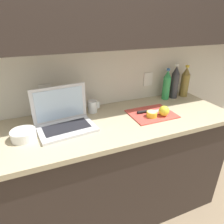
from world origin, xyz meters
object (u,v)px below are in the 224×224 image
Objects in this scene: laptop at (64,118)px; lemon_whole_beside at (164,111)px; knife at (147,111)px; bottle_oil_tall at (175,83)px; bowl_white at (24,135)px; lemon_half_cut at (152,114)px; bottle_water_clear at (185,82)px; bottle_green_soda at (166,85)px; cutting_board at (152,114)px; measuring_cup at (93,106)px.

lemon_whole_beside is (0.73, -0.13, -0.02)m from laptop.
knife is (0.65, -0.03, -0.05)m from laptop.
bottle_oil_tall is 1.35m from bowl_white.
lemon_half_cut is 0.27× the size of bottle_water_clear.
bowl_white is at bearing -173.54° from laptop.
bottle_water_clear reaches higher than laptop.
laptop is at bearing -169.44° from bottle_green_soda.
bowl_white is at bearing -168.99° from bottle_green_soda.
bottle_green_soda reaches higher than bowl_white.
bottle_green_soda is (0.97, 0.18, 0.07)m from laptop.
laptop is 0.67m from cutting_board.
bottle_green_soda is at bearing 37.17° from knife.
cutting_board is 0.47m from measuring_cup.
laptop is 0.30m from measuring_cup.
measuring_cup is at bearing 158.05° from knife.
bottle_oil_tall is at bearing 30.97° from knife.
measuring_cup is at bearing -178.61° from bottle_water_clear.
bottle_green_soda is (0.30, 0.24, 0.13)m from cutting_board.
bottle_oil_tall is at bearing 1.59° from measuring_cup.
bottle_green_soda is at bearing 11.01° from bowl_white.
lemon_half_cut is at bearing -93.26° from knife.
lemon_half_cut is at bearing -123.25° from cutting_board.
bottle_oil_tall reaches higher than bottle_water_clear.
bottle_water_clear is 0.93m from measuring_cup.
measuring_cup is (0.25, 0.16, -0.02)m from laptop.
lemon_whole_beside is 0.40m from bottle_green_soda.
bottle_oil_tall is at bearing 10.28° from bowl_white.
bottle_green_soda is at bearing 41.08° from lemon_half_cut.
bottle_water_clear is 1.47m from bowl_white.
knife is 1.77× the size of bowl_white.
bottle_water_clear is 3.09× the size of measuring_cup.
laptop is at bearing -147.95° from measuring_cup.
knife is 0.95× the size of bottle_green_soda.
cutting_board is at bearing -11.30° from laptop.
bowl_white is (-0.91, -0.03, 0.01)m from knife.
lemon_half_cut is at bearing -34.52° from measuring_cup.
measuring_cup is (-0.42, 0.22, 0.04)m from cutting_board.
bottle_water_clear reaches higher than lemon_whole_beside.
lemon_half_cut is 0.10m from lemon_whole_beside.
bowl_white is (-0.52, -0.22, -0.02)m from measuring_cup.
laptop is 0.27m from bowl_white.
lemon_whole_beside is at bearing -136.76° from bottle_oil_tall.
bowl_white is (-0.90, 0.05, 0.00)m from lemon_half_cut.
cutting_board is at bearing -148.34° from bottle_oil_tall.
bottle_water_clear is (0.53, 0.21, 0.12)m from knife.
lemon_whole_beside is at bearing -44.85° from knife.
laptop is at bearing 174.90° from cutting_board.
measuring_cup is at bearing 25.85° from laptop.
laptop is 0.99m from bottle_green_soda.
laptop is 1.08m from bottle_oil_tall.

